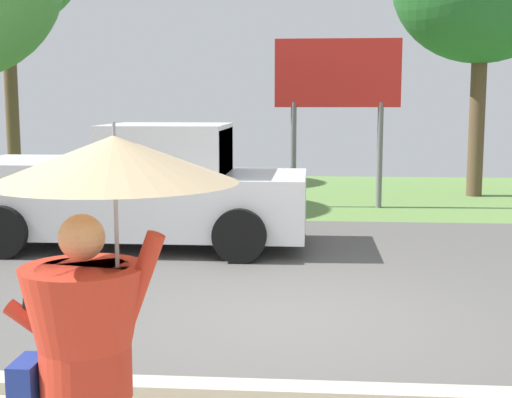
% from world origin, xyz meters
% --- Properties ---
extents(ground_plane, '(40.00, 22.00, 0.20)m').
position_xyz_m(ground_plane, '(0.00, 2.95, -0.05)').
color(ground_plane, '#565451').
extents(monk_pedestrian, '(1.15, 1.15, 2.13)m').
position_xyz_m(monk_pedestrian, '(-0.82, -3.89, 1.17)').
color(monk_pedestrian, '#B22D1E').
rests_on(monk_pedestrian, ground_plane).
extents(pickup_truck, '(5.20, 2.28, 1.88)m').
position_xyz_m(pickup_truck, '(-2.45, 3.51, 0.87)').
color(pickup_truck, silver).
rests_on(pickup_truck, ground_plane).
extents(roadside_billboard, '(2.60, 0.12, 3.50)m').
position_xyz_m(roadside_billboard, '(0.72, 7.79, 2.55)').
color(roadside_billboard, slate).
rests_on(roadside_billboard, ground_plane).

